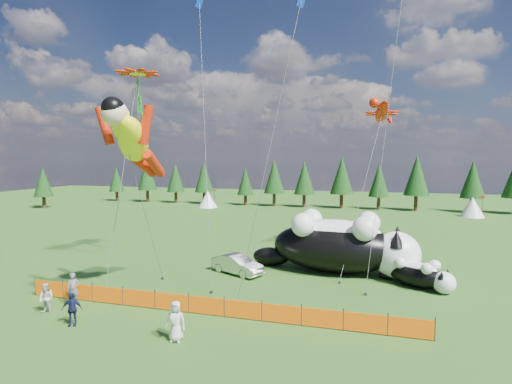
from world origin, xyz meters
TOP-DOWN VIEW (x-y plane):
  - ground at (0.00, 0.00)m, footprint 160.00×160.00m
  - safety_fence at (0.00, -3.00)m, footprint 22.06×0.06m
  - tree_line at (0.00, 45.00)m, footprint 90.00×4.00m
  - festival_tents at (11.00, 40.00)m, footprint 50.00×3.20m
  - cat_large at (6.24, 6.88)m, footprint 12.05×4.99m
  - cat_small at (11.22, 4.85)m, footprint 4.49×3.54m
  - car at (-0.85, 4.59)m, footprint 4.25×3.00m
  - spectator_a at (-7.66, -3.74)m, footprint 0.80×0.70m
  - spectator_b at (-8.18, -5.12)m, footprint 0.80×0.48m
  - spectator_c at (-5.79, -6.03)m, footprint 1.08×0.83m
  - spectator_e at (-0.14, -6.14)m, footprint 0.97×0.72m
  - superhero_kite at (-4.38, -2.60)m, footprint 6.55×7.94m
  - gecko_kite at (8.92, 13.80)m, footprint 4.37×12.50m
  - flower_kite at (-7.94, 3.68)m, footprint 3.87×7.62m
  - diamond_kite_a at (-3.78, 5.20)m, footprint 3.27×5.90m
  - diamond_kite_c at (4.47, -2.13)m, footprint 3.74×0.89m

SIDE VIEW (x-z plane):
  - ground at x=0.00m, z-range 0.00..0.00m
  - safety_fence at x=0.00m, z-range -0.05..1.05m
  - car at x=-0.85m, z-range 0.00..1.33m
  - spectator_b at x=-8.18m, z-range 0.00..1.63m
  - spectator_c at x=-5.79m, z-range 0.00..1.64m
  - cat_small at x=11.22m, z-range -0.05..1.78m
  - spectator_e at x=-0.14m, z-range 0.00..1.82m
  - spectator_a at x=-7.66m, z-range 0.00..1.84m
  - festival_tents at x=11.00m, z-range 0.00..2.80m
  - cat_large at x=6.24m, z-range -0.11..4.24m
  - tree_line at x=0.00m, z-range 0.00..8.00m
  - superhero_kite at x=-4.38m, z-range 3.10..15.08m
  - gecko_kite at x=8.92m, z-range 4.31..19.79m
  - flower_kite at x=-7.94m, z-range 6.43..21.58m
  - diamond_kite_c at x=4.47m, z-range 6.43..22.86m
  - diamond_kite_a at x=-3.78m, z-range 7.91..28.24m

